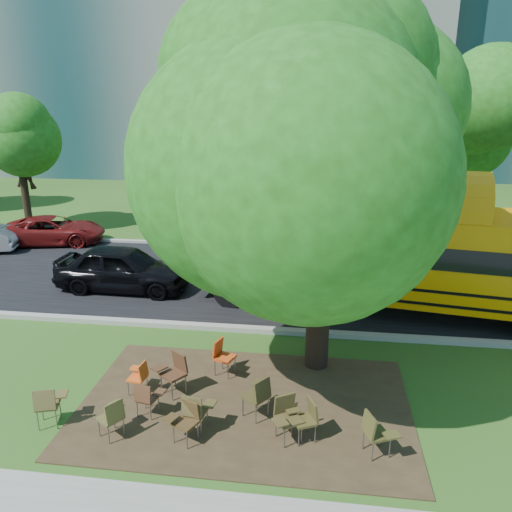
# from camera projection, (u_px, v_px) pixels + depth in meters

# --- Properties ---
(ground) EXTENTS (160.00, 160.00, 0.00)m
(ground) POSITION_uv_depth(u_px,v_px,m) (204.00, 389.00, 11.30)
(ground) COLOR #2B4B17
(ground) RESTS_ON ground
(dirt_patch) EXTENTS (7.00, 4.50, 0.03)m
(dirt_patch) POSITION_uv_depth(u_px,v_px,m) (245.00, 405.00, 10.70)
(dirt_patch) COLOR #382819
(dirt_patch) RESTS_ON ground
(asphalt_road) EXTENTS (80.00, 8.00, 0.04)m
(asphalt_road) POSITION_uv_depth(u_px,v_px,m) (249.00, 280.00, 17.90)
(asphalt_road) COLOR black
(asphalt_road) RESTS_ON ground
(kerb_near) EXTENTS (80.00, 0.25, 0.14)m
(kerb_near) POSITION_uv_depth(u_px,v_px,m) (229.00, 328.00, 14.11)
(kerb_near) COLOR gray
(kerb_near) RESTS_ON ground
(kerb_far) EXTENTS (80.00, 0.25, 0.14)m
(kerb_far) POSITION_uv_depth(u_px,v_px,m) (262.00, 247.00, 21.76)
(kerb_far) COLOR gray
(kerb_far) RESTS_ON ground
(building_main) EXTENTS (38.00, 16.00, 22.00)m
(building_main) POSITION_uv_depth(u_px,v_px,m) (205.00, 39.00, 42.92)
(building_main) COLOR gray
(building_main) RESTS_ON ground
(bg_tree_0) EXTENTS (5.20, 5.20, 7.18)m
(bg_tree_0) POSITION_uv_depth(u_px,v_px,m) (17.00, 135.00, 23.67)
(bg_tree_0) COLOR black
(bg_tree_0) RESTS_ON ground
(bg_tree_2) EXTENTS (4.80, 4.80, 6.62)m
(bg_tree_2) POSITION_uv_depth(u_px,v_px,m) (178.00, 139.00, 25.74)
(bg_tree_2) COLOR black
(bg_tree_2) RESTS_ON ground
(bg_tree_3) EXTENTS (5.60, 5.60, 7.84)m
(bg_tree_3) POSITION_uv_depth(u_px,v_px,m) (450.00, 127.00, 21.99)
(bg_tree_3) COLOR black
(bg_tree_3) RESTS_ON ground
(main_tree) EXTENTS (7.11, 7.11, 8.67)m
(main_tree) POSITION_uv_depth(u_px,v_px,m) (325.00, 156.00, 10.73)
(main_tree) COLOR black
(main_tree) RESTS_ON ground
(school_bus) EXTENTS (13.05, 4.68, 3.13)m
(school_bus) POSITION_uv_depth(u_px,v_px,m) (430.00, 256.00, 14.75)
(school_bus) COLOR orange
(school_bus) RESTS_ON ground
(chair_0) EXTENTS (0.61, 0.66, 0.90)m
(chair_0) POSITION_uv_depth(u_px,v_px,m) (48.00, 402.00, 9.86)
(chair_0) COLOR brown
(chair_0) RESTS_ON ground
(chair_1) EXTENTS (0.60, 0.47, 0.80)m
(chair_1) POSITION_uv_depth(u_px,v_px,m) (147.00, 396.00, 10.16)
(chair_1) COLOR #4F2E1C
(chair_1) RESTS_ON ground
(chair_2) EXTENTS (0.57, 0.73, 0.85)m
(chair_2) POSITION_uv_depth(u_px,v_px,m) (113.00, 414.00, 9.53)
(chair_2) COLOR brown
(chair_2) RESTS_ON ground
(chair_3) EXTENTS (0.68, 0.54, 0.84)m
(chair_3) POSITION_uv_depth(u_px,v_px,m) (186.00, 418.00, 9.45)
(chair_3) COLOR #453118
(chair_3) RESTS_ON ground
(chair_4) EXTENTS (0.63, 0.52, 0.89)m
(chair_4) POSITION_uv_depth(u_px,v_px,m) (196.00, 409.00, 9.66)
(chair_4) COLOR #4C4121
(chair_4) RESTS_ON ground
(chair_5) EXTENTS (0.62, 0.77, 0.93)m
(chair_5) POSITION_uv_depth(u_px,v_px,m) (286.00, 414.00, 9.46)
(chair_5) COLOR #4B3F20
(chair_5) RESTS_ON ground
(chair_6) EXTENTS (0.68, 0.58, 0.86)m
(chair_6) POSITION_uv_depth(u_px,v_px,m) (306.00, 416.00, 9.49)
(chair_6) COLOR #47401E
(chair_6) RESTS_ON ground
(chair_7) EXTENTS (0.70, 0.61, 0.89)m
(chair_7) POSITION_uv_depth(u_px,v_px,m) (376.00, 431.00, 9.02)
(chair_7) COLOR #46431E
(chair_7) RESTS_ON ground
(chair_8) EXTENTS (0.46, 0.55, 0.78)m
(chair_8) POSITION_uv_depth(u_px,v_px,m) (139.00, 375.00, 10.98)
(chair_8) COLOR #DA5417
(chair_8) RESTS_ON ground
(chair_9) EXTENTS (0.83, 0.66, 0.98)m
(chair_9) POSITION_uv_depth(u_px,v_px,m) (174.00, 369.00, 10.96)
(chair_9) COLOR #492B1A
(chair_9) RESTS_ON ground
(chair_10) EXTENTS (0.55, 0.70, 0.90)m
(chair_10) POSITION_uv_depth(u_px,v_px,m) (222.00, 354.00, 11.69)
(chair_10) COLOR #CB4715
(chair_10) RESTS_ON ground
(chair_11) EXTENTS (0.64, 0.81, 0.94)m
(chair_11) POSITION_uv_depth(u_px,v_px,m) (259.00, 393.00, 10.11)
(chair_11) COLOR #42391C
(chair_11) RESTS_ON ground
(black_car) EXTENTS (4.57, 1.93, 1.54)m
(black_car) POSITION_uv_depth(u_px,v_px,m) (123.00, 268.00, 16.87)
(black_car) COLOR black
(black_car) RESTS_ON ground
(bg_car_red) EXTENTS (4.84, 3.00, 1.25)m
(bg_car_red) POSITION_uv_depth(u_px,v_px,m) (52.00, 230.00, 22.23)
(bg_car_red) COLOR #5E1010
(bg_car_red) RESTS_ON ground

